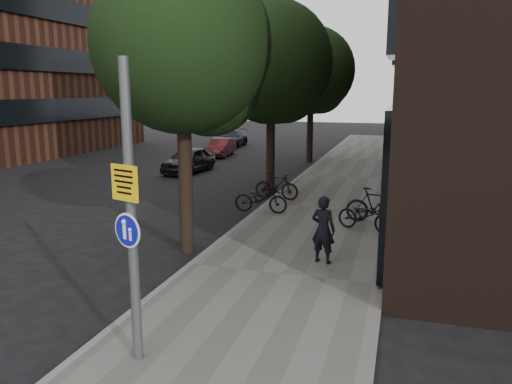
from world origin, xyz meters
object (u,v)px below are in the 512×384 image
at_px(parked_bike_facade_near, 366,215).
at_px(parked_car_near, 189,160).
at_px(signpost, 131,214).
at_px(pedestrian, 323,230).

relative_size(parked_bike_facade_near, parked_car_near, 0.46).
xyz_separation_m(parked_bike_facade_near, parked_car_near, (-9.66, 9.01, 0.07)).
relative_size(signpost, parked_bike_facade_near, 2.58).
bearing_deg(signpost, parked_bike_facade_near, 89.28).
xyz_separation_m(pedestrian, parked_bike_facade_near, (0.77, 3.10, -0.36)).
bearing_deg(signpost, parked_car_near, 129.70).
xyz_separation_m(signpost, parked_bike_facade_near, (2.81, 8.26, -1.83)).
bearing_deg(parked_car_near, signpost, -64.16).
relative_size(pedestrian, parked_bike_facade_near, 0.93).
bearing_deg(pedestrian, signpost, 82.64).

